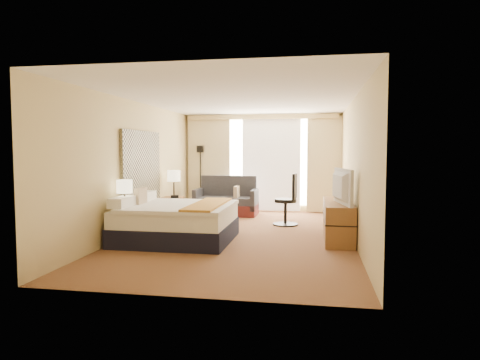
% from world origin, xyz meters
% --- Properties ---
extents(floor, '(4.20, 7.00, 0.02)m').
position_xyz_m(floor, '(0.00, 0.00, 0.00)').
color(floor, '#542118').
rests_on(floor, ground).
extents(ceiling, '(4.20, 7.00, 0.02)m').
position_xyz_m(ceiling, '(0.00, 0.00, 2.60)').
color(ceiling, white).
rests_on(ceiling, wall_back).
extents(wall_back, '(4.20, 0.02, 2.60)m').
position_xyz_m(wall_back, '(0.00, 3.50, 1.30)').
color(wall_back, '#D0B47F').
rests_on(wall_back, ground).
extents(wall_front, '(4.20, 0.02, 2.60)m').
position_xyz_m(wall_front, '(0.00, -3.50, 1.30)').
color(wall_front, '#D0B47F').
rests_on(wall_front, ground).
extents(wall_left, '(0.02, 7.00, 2.60)m').
position_xyz_m(wall_left, '(-2.10, 0.00, 1.30)').
color(wall_left, '#D0B47F').
rests_on(wall_left, ground).
extents(wall_right, '(0.02, 7.00, 2.60)m').
position_xyz_m(wall_right, '(2.10, 0.00, 1.30)').
color(wall_right, '#D0B47F').
rests_on(wall_right, ground).
extents(headboard, '(0.06, 1.85, 1.50)m').
position_xyz_m(headboard, '(-2.06, 0.20, 1.28)').
color(headboard, black).
rests_on(headboard, wall_left).
extents(nightstand_left, '(0.45, 0.52, 0.55)m').
position_xyz_m(nightstand_left, '(-1.87, -1.05, 0.28)').
color(nightstand_left, brown).
rests_on(nightstand_left, floor).
extents(nightstand_right, '(0.45, 0.52, 0.55)m').
position_xyz_m(nightstand_right, '(-1.87, 1.45, 0.28)').
color(nightstand_right, brown).
rests_on(nightstand_right, floor).
extents(media_dresser, '(0.50, 1.80, 0.70)m').
position_xyz_m(media_dresser, '(1.83, 0.00, 0.35)').
color(media_dresser, brown).
rests_on(media_dresser, floor).
extents(window, '(2.30, 0.02, 2.30)m').
position_xyz_m(window, '(0.25, 3.47, 1.32)').
color(window, white).
rests_on(window, wall_back).
extents(curtains, '(4.12, 0.19, 2.56)m').
position_xyz_m(curtains, '(-0.00, 3.39, 1.41)').
color(curtains, '#CABB8F').
rests_on(curtains, floor).
extents(bed, '(1.97, 1.80, 0.96)m').
position_xyz_m(bed, '(-1.06, -0.65, 0.35)').
color(bed, black).
rests_on(bed, floor).
extents(loveseat, '(1.57, 0.85, 0.98)m').
position_xyz_m(loveseat, '(-0.80, 2.61, 0.32)').
color(loveseat, '#4F1916').
rests_on(loveseat, floor).
extents(floor_lamp, '(0.22, 0.22, 1.76)m').
position_xyz_m(floor_lamp, '(-1.67, 3.30, 1.25)').
color(floor_lamp, black).
rests_on(floor_lamp, floor).
extents(desk_chair, '(0.55, 0.55, 1.13)m').
position_xyz_m(desk_chair, '(0.84, 1.33, 0.50)').
color(desk_chair, black).
rests_on(desk_chair, floor).
extents(lamp_left, '(0.27, 0.27, 0.57)m').
position_xyz_m(lamp_left, '(-1.88, -1.00, 0.99)').
color(lamp_left, black).
rests_on(lamp_left, nightstand_left).
extents(lamp_right, '(0.30, 0.30, 0.62)m').
position_xyz_m(lamp_right, '(-1.83, 1.51, 1.03)').
color(lamp_right, black).
rests_on(lamp_right, nightstand_right).
extents(tissue_box, '(0.13, 0.13, 0.12)m').
position_xyz_m(tissue_box, '(-1.83, -0.98, 0.61)').
color(tissue_box, '#94B8E5').
rests_on(tissue_box, nightstand_left).
extents(telephone, '(0.20, 0.17, 0.07)m').
position_xyz_m(telephone, '(-1.74, 1.31, 0.58)').
color(telephone, black).
rests_on(telephone, nightstand_right).
extents(television, '(0.35, 1.08, 0.62)m').
position_xyz_m(television, '(1.78, -0.40, 1.01)').
color(television, black).
rests_on(television, media_dresser).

